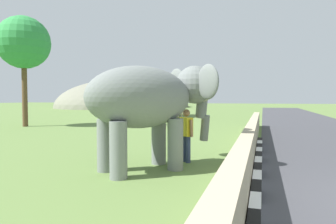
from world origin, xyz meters
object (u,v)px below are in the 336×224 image
person_handler (186,133)px  bus_white (160,97)px  elephant (152,99)px  cow_mid (154,114)px  cow_far (177,110)px  cow_near (157,112)px

person_handler → bus_white: (20.96, 8.13, 1.15)m
elephant → cow_mid: elephant is taller
bus_white → cow_mid: size_ratio=4.54×
elephant → bus_white: 23.32m
person_handler → cow_mid: 12.75m
elephant → cow_far: 20.98m
bus_white → cow_far: size_ratio=4.95×
cow_near → cow_far: 5.05m
bus_white → cow_near: bearing=-163.4°
elephant → cow_near: (15.28, 5.39, -1.10)m
person_handler → cow_mid: person_handler is taller
cow_near → cow_mid: 2.66m
elephant → cow_near: elephant is taller
person_handler → cow_near: person_handler is taller
bus_white → cow_near: bus_white is taller
elephant → bus_white: bearing=18.6°
elephant → bus_white: size_ratio=0.45×
elephant → cow_far: elephant is taller
person_handler → elephant: bearing=148.7°
person_handler → cow_far: (19.17, 5.79, -0.06)m
bus_white → cow_near: size_ratio=4.53×
cow_far → cow_mid: bearing=-176.7°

